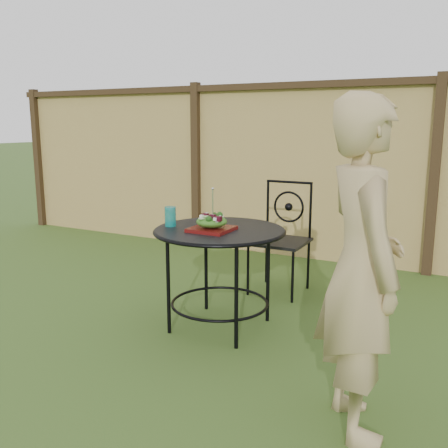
% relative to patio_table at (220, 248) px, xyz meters
% --- Properties ---
extents(ground, '(60.00, 60.00, 0.00)m').
position_rel_patio_table_xyz_m(ground, '(-0.12, -0.09, -0.59)').
color(ground, '#2C4E19').
rests_on(ground, ground).
extents(fence, '(8.00, 0.12, 1.90)m').
position_rel_patio_table_xyz_m(fence, '(-0.12, 2.10, 0.36)').
color(fence, '#D9BE6B').
rests_on(fence, ground).
extents(patio_table, '(0.92, 0.92, 0.72)m').
position_rel_patio_table_xyz_m(patio_table, '(0.00, 0.00, 0.00)').
color(patio_table, black).
rests_on(patio_table, ground).
extents(patio_chair, '(0.46, 0.46, 0.95)m').
position_rel_patio_table_xyz_m(patio_chair, '(0.09, 0.97, -0.08)').
color(patio_chair, black).
rests_on(patio_chair, ground).
extents(diner, '(0.63, 0.69, 1.58)m').
position_rel_patio_table_xyz_m(diner, '(1.14, -0.75, 0.20)').
color(diner, tan).
rests_on(diner, ground).
extents(salad_plate, '(0.27, 0.27, 0.02)m').
position_rel_patio_table_xyz_m(salad_plate, '(-0.02, -0.08, 0.15)').
color(salad_plate, '#3E0908').
rests_on(salad_plate, patio_table).
extents(salad, '(0.21, 0.21, 0.08)m').
position_rel_patio_table_xyz_m(salad, '(-0.02, -0.08, 0.20)').
color(salad, '#235614').
rests_on(salad, salad_plate).
extents(fork, '(0.01, 0.01, 0.18)m').
position_rel_patio_table_xyz_m(fork, '(-0.01, -0.08, 0.33)').
color(fork, silver).
rests_on(fork, salad).
extents(drinking_glass, '(0.08, 0.08, 0.14)m').
position_rel_patio_table_xyz_m(drinking_glass, '(-0.35, -0.08, 0.21)').
color(drinking_glass, '#0B807E').
rests_on(drinking_glass, patio_table).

